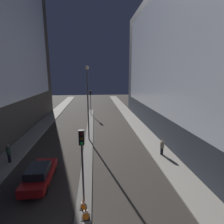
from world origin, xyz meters
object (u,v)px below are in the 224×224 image
Objects in this scene: street_lamp at (88,95)px; car_left_lane at (39,174)px; traffic_cone_near at (86,212)px; traffic_cone_far at (83,204)px; traffic_light_near at (82,151)px; pedestrian_on_left_sidewalk at (9,153)px; pedestrian_on_right_sidewalk at (162,147)px; traffic_light_mid at (91,97)px.

car_left_lane is (-3.47, -8.70, -5.04)m from street_lamp.
traffic_cone_near is 1.29× the size of traffic_cone_far.
traffic_light_near is at bearing 98.08° from traffic_cone_near.
pedestrian_on_left_sidewalk reaches higher than pedestrian_on_right_sidewalk.
traffic_cone_near reaches higher than traffic_cone_far.
traffic_light_near is 5.22m from car_left_lane.
car_left_lane is 2.81× the size of pedestrian_on_right_sidewalk.
pedestrian_on_left_sidewalk is at bearing 135.49° from traffic_cone_near.
traffic_light_near is at bearing 88.29° from traffic_cone_far.
traffic_light_near is at bearing -90.00° from traffic_light_mid.
traffic_cone_near is at bearing -76.74° from traffic_cone_far.
traffic_cone_far is at bearing -41.91° from pedestrian_on_left_sidewalk.
street_lamp is at bearing 146.46° from pedestrian_on_right_sidewalk.
traffic_light_mid is 0.54× the size of street_lamp.
street_lamp is at bearing 89.94° from traffic_cone_far.
traffic_cone_far is 0.13× the size of car_left_lane.
traffic_light_near is 9.79m from pedestrian_on_left_sidewalk.
traffic_cone_far is (-0.01, -11.70, -5.39)m from street_lamp.
traffic_cone_far is at bearing -40.91° from car_left_lane.
car_left_lane is at bearing -42.80° from pedestrian_on_left_sidewalk.
traffic_cone_far is 4.59m from car_left_lane.
car_left_lane is (-3.47, -22.83, -2.93)m from traffic_light_mid.
street_lamp is 13.59m from traffic_cone_near.
traffic_light_near is 8.46× the size of traffic_cone_far.
traffic_light_mid reaches higher than pedestrian_on_right_sidewalk.
traffic_cone_far is 0.32× the size of pedestrian_on_left_sidewalk.
traffic_light_mid reaches higher than traffic_cone_far.
traffic_cone_far is (-0.19, 0.80, -0.08)m from traffic_cone_near.
traffic_light_near is 11.46m from street_lamp.
traffic_light_mid is 8.46× the size of traffic_cone_far.
traffic_light_mid is 6.56× the size of traffic_cone_near.
pedestrian_on_right_sidewalk is at bearing -33.54° from street_lamp.
traffic_cone_far is (-0.01, -0.44, -3.27)m from traffic_light_near.
street_lamp is 15.76× the size of traffic_cone_far.
pedestrian_on_right_sidewalk is (14.83, 0.19, -0.12)m from pedestrian_on_left_sidewalk.
traffic_light_near is 2.73× the size of pedestrian_on_left_sidewalk.
pedestrian_on_right_sidewalk reaches higher than traffic_cone_near.
street_lamp reaches higher than traffic_cone_far.
street_lamp is (0.00, -14.12, 2.11)m from traffic_light_mid.
traffic_cone_near is 0.47× the size of pedestrian_on_right_sidewalk.
street_lamp reaches higher than pedestrian_on_left_sidewalk.
traffic_cone_far is 0.36× the size of pedestrian_on_right_sidewalk.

